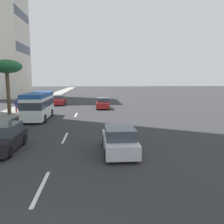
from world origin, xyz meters
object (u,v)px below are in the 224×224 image
Objects in this scene: car_fifth at (4,138)px; palm_tree at (7,68)px; car_third at (60,100)px; pedestrian_by_tree at (17,102)px; car_lead at (103,103)px; pedestrian_near_lamp at (16,105)px; car_fourth at (119,140)px; minibus_second at (38,105)px.

palm_tree is (14.11, 4.55, 4.91)m from car_fifth.
car_third is 7.80m from pedestrian_by_tree.
pedestrian_near_lamp is (-4.18, 11.09, 0.31)m from car_lead.
pedestrian_by_tree reaches higher than car_third.
car_fourth is at bearing 82.28° from car_fifth.
car_lead is at bearing -63.58° from palm_tree.
car_lead is at bearing 0.56° from car_fourth.
car_lead is 0.62× the size of palm_tree.
minibus_second is 4.05× the size of pedestrian_by_tree.
car_fourth is 0.68× the size of palm_tree.
palm_tree is (-11.24, 4.36, 4.92)m from car_third.
pedestrian_by_tree is 7.12m from palm_tree.
pedestrian_near_lamp is (-9.75, 4.02, 0.32)m from car_third.
minibus_second is 4.04× the size of pedestrian_near_lamp.
palm_tree is (2.84, 4.10, 4.10)m from minibus_second.
pedestrian_by_tree is (19.49, 5.32, 0.31)m from car_fifth.
car_lead is at bearing 160.84° from car_fifth.
car_fifth is (0.96, 7.08, 0.02)m from car_fourth.
pedestrian_near_lamp is at bearing -164.89° from car_fifth.
minibus_second reaches higher than car_third.
minibus_second is 1.56× the size of car_fourth.
car_third reaches higher than car_fourth.
car_fifth is (-11.27, -0.44, -0.81)m from minibus_second.
pedestrian_near_lamp reaches higher than car_fourth.
car_third is 0.64× the size of palm_tree.
palm_tree is at bearing 116.42° from car_lead.
car_fourth is 2.59× the size of pedestrian_near_lamp.
car_lead is 2.38× the size of pedestrian_near_lamp.
car_third is 10.55m from pedestrian_near_lamp.
car_fifth reaches higher than car_fourth.
car_lead is 20.75m from car_fourth.
pedestrian_by_tree is at bearing -149.29° from minibus_second.
pedestrian_by_tree is at bearing 8.22° from palm_tree.
car_third is 0.97× the size of car_fifth.
pedestrian_by_tree reaches higher than car_lead.
palm_tree is at bearing -124.69° from minibus_second.
pedestrian_by_tree reaches higher than car_fourth.
palm_tree is (-5.68, 11.42, 4.91)m from car_lead.
palm_tree is at bearing -21.19° from car_third.
car_fourth is at bearing 31.60° from minibus_second.
palm_tree reaches higher than car_third.
car_lead is 0.59× the size of minibus_second.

